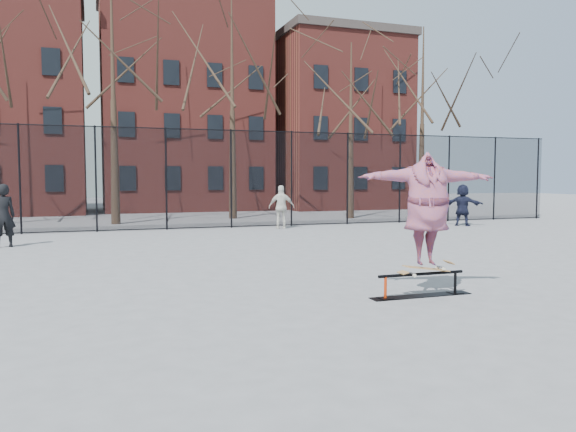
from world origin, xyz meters
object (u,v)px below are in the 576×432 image
object	(u,v)px
bystander_white	(282,207)
bystander_navy	(463,205)
skate_rail	(421,287)
skater	(427,210)
bystander_black	(3,216)
skateboard	(426,269)

from	to	relation	value
bystander_white	bystander_navy	world-z (taller)	bystander_navy
skate_rail	bystander_white	xyz separation A→B (m)	(1.78, 12.94, 0.71)
skater	bystander_white	world-z (taller)	skater
skate_rail	skater	size ratio (longest dim) A/B	0.79
skate_rail	bystander_white	distance (m)	13.08
bystander_white	bystander_navy	xyz separation A→B (m)	(7.67, -1.31, 0.01)
skater	bystander_white	distance (m)	13.06
skater	bystander_black	size ratio (longest dim) A/B	1.28
bystander_black	bystander_navy	size ratio (longest dim) A/B	1.06
skateboard	bystander_white	xyz separation A→B (m)	(1.68, 12.94, 0.40)
bystander_white	skater	bearing A→B (deg)	99.41
skate_rail	bystander_black	bearing A→B (deg)	128.40
skateboard	bystander_white	bearing A→B (deg)	82.61
bystander_white	skate_rail	bearing A→B (deg)	98.98
skateboard	bystander_navy	distance (m)	14.93
skate_rail	bystander_black	world-z (taller)	bystander_black
skate_rail	bystander_navy	size ratio (longest dim) A/B	1.07
skate_rail	bystander_black	distance (m)	12.72
bystander_navy	skateboard	bearing A→B (deg)	95.85
skateboard	bystander_black	distance (m)	12.77
skate_rail	bystander_navy	bearing A→B (deg)	50.92
skater	skate_rail	bearing A→B (deg)	-165.28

